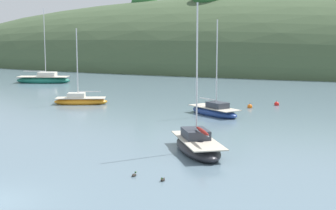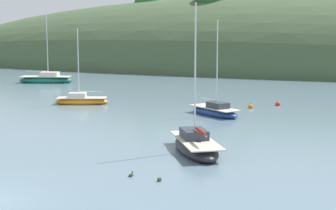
% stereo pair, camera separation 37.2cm
% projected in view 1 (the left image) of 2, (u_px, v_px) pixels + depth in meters
% --- Properties ---
extents(far_shoreline_hill, '(150.00, 36.00, 27.99)m').
position_uv_depth(far_shoreline_hill, '(280.00, 70.00, 88.23)').
color(far_shoreline_hill, '#425638').
rests_on(far_shoreline_hill, ground).
extents(sailboat_blue_center, '(4.90, 6.08, 8.48)m').
position_uv_depth(sailboat_blue_center, '(197.00, 145.00, 28.80)').
color(sailboat_blue_center, '#232328').
rests_on(sailboat_blue_center, ground).
extents(sailboat_cream_ketch, '(7.37, 4.46, 9.80)m').
position_uv_depth(sailboat_cream_ketch, '(44.00, 80.00, 66.72)').
color(sailboat_cream_ketch, '#196B56').
rests_on(sailboat_cream_ketch, ground).
extents(sailboat_grey_yawl, '(5.28, 4.44, 7.79)m').
position_uv_depth(sailboat_grey_yawl, '(214.00, 111.00, 41.34)').
color(sailboat_grey_yawl, navy).
rests_on(sailboat_grey_yawl, ground).
extents(sailboat_teal_outer, '(5.16, 3.45, 7.13)m').
position_uv_depth(sailboat_teal_outer, '(80.00, 101.00, 47.57)').
color(sailboat_teal_outer, orange).
rests_on(sailboat_teal_outer, ground).
extents(mooring_buoy_channel, '(0.44, 0.44, 0.54)m').
position_uv_depth(mooring_buoy_channel, '(250.00, 107.00, 45.19)').
color(mooring_buoy_channel, orange).
rests_on(mooring_buoy_channel, ground).
extents(mooring_buoy_inner, '(0.44, 0.44, 0.54)m').
position_uv_depth(mooring_buoy_inner, '(277.00, 104.00, 46.71)').
color(mooring_buoy_inner, red).
rests_on(mooring_buoy_inner, ground).
extents(duck_lead, '(0.19, 0.42, 0.24)m').
position_uv_depth(duck_lead, '(134.00, 175.00, 24.06)').
color(duck_lead, '#2D2823').
rests_on(duck_lead, ground).
extents(duck_lone_right, '(0.21, 0.43, 0.24)m').
position_uv_depth(duck_lone_right, '(163.00, 180.00, 23.33)').
color(duck_lone_right, '#2D2823').
rests_on(duck_lone_right, ground).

